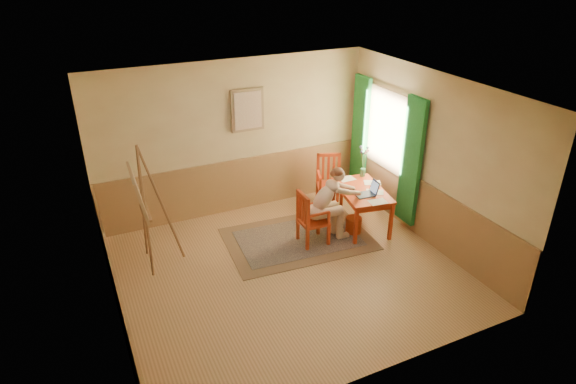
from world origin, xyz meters
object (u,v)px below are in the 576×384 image
easel (141,197)px  chair_back (329,182)px  table (362,194)px  figure (328,202)px  chair_left (311,218)px  laptop (368,192)px

easel → chair_back: bearing=8.3°
table → figure: bearing=-170.0°
chair_left → laptop: bearing=-3.9°
chair_back → figure: 1.21m
table → chair_back: bearing=98.2°
chair_left → chair_back: 1.39m
table → figure: size_ratio=1.02×
laptop → chair_back: bearing=95.7°
table → chair_left: chair_left is taller
chair_back → figure: figure is taller
chair_back → laptop: size_ratio=2.58×
table → laptop: size_ratio=3.32×
laptop → table: bearing=84.4°
table → figure: (-0.74, -0.13, 0.08)m
table → laptop: 0.25m
chair_back → figure: (-0.61, -1.03, 0.20)m
table → chair_back: chair_back is taller
chair_left → figure: bearing=1.1°
table → easel: easel is taller
chair_left → figure: size_ratio=0.73×
chair_left → easel: (-2.53, 0.53, 0.70)m
table → chair_back: 0.92m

